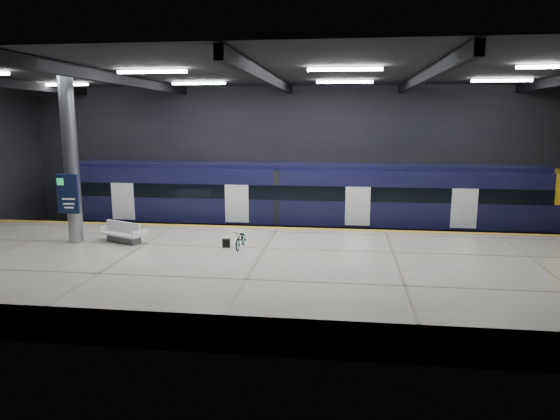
# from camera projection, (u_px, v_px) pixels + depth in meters

# --- Properties ---
(ground) EXTENTS (30.00, 30.00, 0.00)m
(ground) POSITION_uv_depth(u_px,v_px,m) (269.00, 267.00, 21.10)
(ground) COLOR black
(ground) RESTS_ON ground
(room_shell) EXTENTS (30.10, 16.10, 8.05)m
(room_shell) POSITION_uv_depth(u_px,v_px,m) (268.00, 131.00, 20.08)
(room_shell) COLOR black
(room_shell) RESTS_ON ground
(platform) EXTENTS (30.00, 11.00, 1.10)m
(platform) POSITION_uv_depth(u_px,v_px,m) (259.00, 272.00, 18.56)
(platform) COLOR beige
(platform) RESTS_ON ground
(safety_strip) EXTENTS (30.00, 0.40, 0.01)m
(safety_strip) POSITION_uv_depth(u_px,v_px,m) (277.00, 228.00, 23.58)
(safety_strip) COLOR gold
(safety_strip) RESTS_ON platform
(rails) EXTENTS (30.00, 1.52, 0.16)m
(rails) POSITION_uv_depth(u_px,v_px,m) (284.00, 236.00, 26.45)
(rails) COLOR gray
(rails) RESTS_ON ground
(train) EXTENTS (29.40, 2.84, 3.79)m
(train) POSITION_uv_depth(u_px,v_px,m) (333.00, 200.00, 25.78)
(train) COLOR black
(train) RESTS_ON ground
(bench) EXTENTS (2.14, 1.55, 0.88)m
(bench) POSITION_uv_depth(u_px,v_px,m) (124.00, 235.00, 20.81)
(bench) COLOR #595B60
(bench) RESTS_ON platform
(bicycle) EXTENTS (0.56, 1.40, 0.72)m
(bicycle) POSITION_uv_depth(u_px,v_px,m) (241.00, 239.00, 19.88)
(bicycle) COLOR #99999E
(bicycle) RESTS_ON platform
(pannier_bag) EXTENTS (0.31, 0.20, 0.35)m
(pannier_bag) POSITION_uv_depth(u_px,v_px,m) (226.00, 243.00, 19.98)
(pannier_bag) COLOR black
(pannier_bag) RESTS_ON platform
(info_column) EXTENTS (0.90, 0.78, 6.90)m
(info_column) POSITION_uv_depth(u_px,v_px,m) (71.00, 162.00, 20.29)
(info_column) COLOR #9EA0A5
(info_column) RESTS_ON platform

